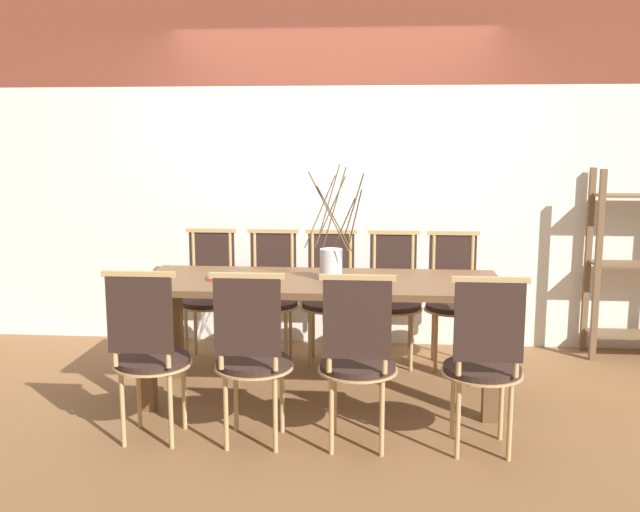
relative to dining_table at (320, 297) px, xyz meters
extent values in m
plane|color=brown|center=(0.00, 0.00, -0.66)|extent=(16.00, 16.00, 0.00)
cube|color=silver|center=(0.00, 1.29, 0.37)|extent=(12.00, 0.06, 2.06)
cube|color=brown|center=(0.00, 1.29, 1.97)|extent=(12.00, 0.06, 1.14)
cube|color=brown|center=(0.00, 0.00, 0.09)|extent=(2.28, 0.83, 0.04)
cube|color=brown|center=(-1.03, -0.31, -0.29)|extent=(0.09, 0.09, 0.74)
cube|color=brown|center=(1.03, -0.31, -0.29)|extent=(0.09, 0.09, 0.74)
cube|color=brown|center=(-1.03, 0.31, -0.29)|extent=(0.09, 0.09, 0.74)
cube|color=brown|center=(1.03, 0.31, -0.29)|extent=(0.09, 0.09, 0.74)
cylinder|color=black|center=(-0.87, -0.71, -0.21)|extent=(0.41, 0.41, 0.04)
cylinder|color=tan|center=(-0.87, -0.71, -0.24)|extent=(0.43, 0.43, 0.01)
cylinder|color=tan|center=(-1.00, -0.58, -0.45)|extent=(0.03, 0.03, 0.43)
cylinder|color=tan|center=(-0.73, -0.58, -0.45)|extent=(0.03, 0.03, 0.43)
cylinder|color=tan|center=(-1.00, -0.84, -0.45)|extent=(0.03, 0.03, 0.43)
cylinder|color=tan|center=(-0.73, -0.84, -0.45)|extent=(0.03, 0.03, 0.43)
cylinder|color=tan|center=(-1.01, -0.88, 0.06)|extent=(0.03, 0.03, 0.51)
cylinder|color=tan|center=(-0.72, -0.88, 0.06)|extent=(0.03, 0.03, 0.51)
cube|color=black|center=(-0.87, -0.89, 0.09)|extent=(0.35, 0.02, 0.41)
cube|color=tan|center=(-0.87, -0.88, 0.30)|extent=(0.39, 0.03, 0.03)
cylinder|color=black|center=(-0.30, -0.71, -0.21)|extent=(0.41, 0.41, 0.04)
cylinder|color=tan|center=(-0.30, -0.71, -0.24)|extent=(0.43, 0.43, 0.01)
cylinder|color=tan|center=(-0.43, -0.58, -0.45)|extent=(0.03, 0.03, 0.43)
cylinder|color=tan|center=(-0.17, -0.58, -0.45)|extent=(0.03, 0.03, 0.43)
cylinder|color=tan|center=(-0.43, -0.84, -0.45)|extent=(0.03, 0.03, 0.43)
cylinder|color=tan|center=(-0.17, -0.84, -0.45)|extent=(0.03, 0.03, 0.43)
cylinder|color=tan|center=(-0.44, -0.88, 0.06)|extent=(0.03, 0.03, 0.51)
cylinder|color=tan|center=(-0.16, -0.88, 0.06)|extent=(0.03, 0.03, 0.51)
cube|color=black|center=(-0.30, -0.89, 0.09)|extent=(0.35, 0.02, 0.41)
cube|color=tan|center=(-0.30, -0.88, 0.30)|extent=(0.39, 0.03, 0.03)
cylinder|color=black|center=(0.26, -0.71, -0.21)|extent=(0.41, 0.41, 0.04)
cylinder|color=tan|center=(0.26, -0.71, -0.24)|extent=(0.43, 0.43, 0.01)
cylinder|color=tan|center=(0.13, -0.58, -0.45)|extent=(0.03, 0.03, 0.43)
cylinder|color=tan|center=(0.40, -0.58, -0.45)|extent=(0.03, 0.03, 0.43)
cylinder|color=tan|center=(0.13, -0.84, -0.45)|extent=(0.03, 0.03, 0.43)
cylinder|color=tan|center=(0.40, -0.84, -0.45)|extent=(0.03, 0.03, 0.43)
cylinder|color=tan|center=(0.12, -0.88, 0.06)|extent=(0.03, 0.03, 0.51)
cylinder|color=tan|center=(0.41, -0.88, 0.06)|extent=(0.03, 0.03, 0.51)
cube|color=black|center=(0.26, -0.89, 0.09)|extent=(0.35, 0.02, 0.41)
cube|color=tan|center=(0.26, -0.88, 0.30)|extent=(0.39, 0.03, 0.03)
cylinder|color=black|center=(0.92, -0.71, -0.21)|extent=(0.41, 0.41, 0.04)
cylinder|color=tan|center=(0.92, -0.71, -0.24)|extent=(0.43, 0.43, 0.01)
cylinder|color=tan|center=(0.79, -0.58, -0.45)|extent=(0.03, 0.03, 0.43)
cylinder|color=tan|center=(1.05, -0.58, -0.45)|extent=(0.03, 0.03, 0.43)
cylinder|color=tan|center=(0.79, -0.84, -0.45)|extent=(0.03, 0.03, 0.43)
cylinder|color=tan|center=(1.05, -0.84, -0.45)|extent=(0.03, 0.03, 0.43)
cylinder|color=tan|center=(0.78, -0.88, 0.06)|extent=(0.03, 0.03, 0.51)
cylinder|color=tan|center=(1.06, -0.88, 0.06)|extent=(0.03, 0.03, 0.51)
cube|color=black|center=(0.92, -0.89, 0.09)|extent=(0.35, 0.02, 0.41)
cube|color=tan|center=(0.92, -0.88, 0.30)|extent=(0.39, 0.03, 0.03)
cylinder|color=black|center=(-0.90, 0.71, -0.21)|extent=(0.41, 0.41, 0.04)
cylinder|color=tan|center=(-0.90, 0.71, -0.24)|extent=(0.43, 0.43, 0.01)
cylinder|color=tan|center=(-0.77, 0.58, -0.45)|extent=(0.03, 0.03, 0.43)
cylinder|color=tan|center=(-1.04, 0.58, -0.45)|extent=(0.03, 0.03, 0.43)
cylinder|color=tan|center=(-0.77, 0.84, -0.45)|extent=(0.03, 0.03, 0.43)
cylinder|color=tan|center=(-1.04, 0.84, -0.45)|extent=(0.03, 0.03, 0.43)
cylinder|color=tan|center=(-0.76, 0.88, 0.06)|extent=(0.03, 0.03, 0.51)
cylinder|color=tan|center=(-1.05, 0.88, 0.06)|extent=(0.03, 0.03, 0.51)
cube|color=black|center=(-0.90, 0.89, 0.09)|extent=(0.35, 0.02, 0.41)
cube|color=tan|center=(-0.90, 0.88, 0.30)|extent=(0.39, 0.03, 0.03)
cylinder|color=black|center=(-0.43, 0.71, -0.21)|extent=(0.41, 0.41, 0.04)
cylinder|color=tan|center=(-0.43, 0.71, -0.24)|extent=(0.43, 0.43, 0.01)
cylinder|color=tan|center=(-0.30, 0.58, -0.45)|extent=(0.03, 0.03, 0.43)
cylinder|color=tan|center=(-0.56, 0.58, -0.45)|extent=(0.03, 0.03, 0.43)
cylinder|color=tan|center=(-0.30, 0.84, -0.45)|extent=(0.03, 0.03, 0.43)
cylinder|color=tan|center=(-0.56, 0.84, -0.45)|extent=(0.03, 0.03, 0.43)
cylinder|color=tan|center=(-0.29, 0.88, 0.06)|extent=(0.03, 0.03, 0.51)
cylinder|color=tan|center=(-0.57, 0.88, 0.06)|extent=(0.03, 0.03, 0.51)
cube|color=black|center=(-0.43, 0.89, 0.09)|extent=(0.35, 0.02, 0.41)
cube|color=tan|center=(-0.43, 0.88, 0.30)|extent=(0.39, 0.03, 0.03)
cylinder|color=black|center=(0.01, 0.71, -0.21)|extent=(0.41, 0.41, 0.04)
cylinder|color=tan|center=(0.01, 0.71, -0.24)|extent=(0.43, 0.43, 0.01)
cylinder|color=tan|center=(0.14, 0.58, -0.45)|extent=(0.03, 0.03, 0.43)
cylinder|color=tan|center=(-0.12, 0.58, -0.45)|extent=(0.03, 0.03, 0.43)
cylinder|color=tan|center=(0.14, 0.84, -0.45)|extent=(0.03, 0.03, 0.43)
cylinder|color=tan|center=(-0.12, 0.84, -0.45)|extent=(0.03, 0.03, 0.43)
cylinder|color=tan|center=(0.15, 0.88, 0.06)|extent=(0.03, 0.03, 0.51)
cylinder|color=tan|center=(-0.13, 0.88, 0.06)|extent=(0.03, 0.03, 0.51)
cube|color=black|center=(0.01, 0.89, 0.09)|extent=(0.35, 0.02, 0.41)
cube|color=tan|center=(0.01, 0.88, 0.30)|extent=(0.39, 0.03, 0.03)
cylinder|color=black|center=(0.48, 0.71, -0.21)|extent=(0.41, 0.41, 0.04)
cylinder|color=tan|center=(0.48, 0.71, -0.24)|extent=(0.43, 0.43, 0.01)
cylinder|color=tan|center=(0.61, 0.58, -0.45)|extent=(0.03, 0.03, 0.43)
cylinder|color=tan|center=(0.34, 0.58, -0.45)|extent=(0.03, 0.03, 0.43)
cylinder|color=tan|center=(0.61, 0.84, -0.45)|extent=(0.03, 0.03, 0.43)
cylinder|color=tan|center=(0.34, 0.84, -0.45)|extent=(0.03, 0.03, 0.43)
cylinder|color=tan|center=(0.62, 0.88, 0.06)|extent=(0.03, 0.03, 0.51)
cylinder|color=tan|center=(0.33, 0.88, 0.06)|extent=(0.03, 0.03, 0.51)
cube|color=black|center=(0.48, 0.89, 0.09)|extent=(0.35, 0.02, 0.41)
cube|color=tan|center=(0.48, 0.88, 0.30)|extent=(0.39, 0.03, 0.03)
cylinder|color=black|center=(0.92, 0.71, -0.21)|extent=(0.41, 0.41, 0.04)
cylinder|color=tan|center=(0.92, 0.71, -0.24)|extent=(0.43, 0.43, 0.01)
cylinder|color=tan|center=(1.05, 0.58, -0.45)|extent=(0.03, 0.03, 0.43)
cylinder|color=tan|center=(0.78, 0.58, -0.45)|extent=(0.03, 0.03, 0.43)
cylinder|color=tan|center=(1.05, 0.84, -0.45)|extent=(0.03, 0.03, 0.43)
cylinder|color=tan|center=(0.78, 0.84, -0.45)|extent=(0.03, 0.03, 0.43)
cylinder|color=tan|center=(1.06, 0.88, 0.06)|extent=(0.03, 0.03, 0.51)
cylinder|color=tan|center=(0.77, 0.88, 0.06)|extent=(0.03, 0.03, 0.51)
cube|color=black|center=(0.92, 0.89, 0.09)|extent=(0.35, 0.02, 0.41)
cube|color=tan|center=(0.92, 0.88, 0.30)|extent=(0.39, 0.03, 0.03)
cylinder|color=silver|center=(0.07, -0.01, 0.21)|extent=(0.14, 0.14, 0.20)
cylinder|color=brown|center=(0.06, 0.09, 0.53)|extent=(0.20, 0.04, 0.45)
cylinder|color=brown|center=(-0.01, 0.09, 0.53)|extent=(0.19, 0.16, 0.45)
cylinder|color=brown|center=(0.09, 0.07, 0.56)|extent=(0.15, 0.04, 0.51)
cylinder|color=brown|center=(0.22, 0.04, 0.50)|extent=(0.10, 0.30, 0.39)
cylinder|color=brown|center=(0.15, 0.06, 0.47)|extent=(0.15, 0.17, 0.32)
cylinder|color=brown|center=(0.04, 0.07, 0.57)|extent=(0.16, 0.06, 0.53)
cylinder|color=brown|center=(0.10, -0.11, 0.51)|extent=(0.22, 0.06, 0.41)
cylinder|color=brown|center=(0.06, -0.13, 0.55)|extent=(0.25, 0.02, 0.49)
cylinder|color=brown|center=(0.20, 0.07, 0.55)|extent=(0.15, 0.27, 0.48)
cube|color=maroon|center=(-0.58, -0.02, 0.12)|extent=(0.24, 0.18, 0.01)
cube|color=#1E6B4C|center=(-0.59, -0.01, 0.13)|extent=(0.25, 0.17, 0.01)
cube|color=brown|center=(1.98, 0.94, 0.06)|extent=(0.04, 0.04, 1.44)
cube|color=brown|center=(1.98, 1.20, 0.06)|extent=(0.04, 0.04, 1.44)
cube|color=brown|center=(2.34, 1.07, -0.49)|extent=(0.72, 0.26, 0.02)
camera|label=1|loc=(0.37, -4.39, 0.99)|focal=40.00mm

